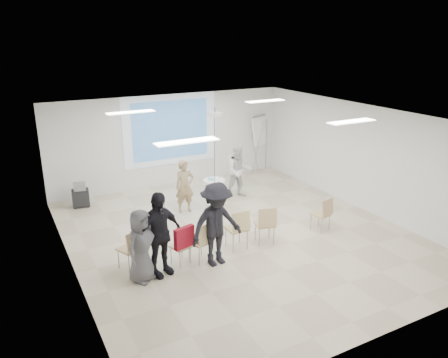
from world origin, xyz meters
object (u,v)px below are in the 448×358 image
player_right (239,168)px  chair_center (238,226)px  chair_right_inner (266,222)px  audience_mid (216,219)px  flipchart_easel (259,131)px  pedestal_table (214,191)px  chair_far_left (131,246)px  audience_left (158,228)px  chair_right_far (323,212)px  player_left (185,183)px  audience_outer (141,242)px  laptop (200,240)px  chair_left_inner (202,239)px  chair_left_mid (183,244)px  av_cart (81,196)px

player_right → chair_center: size_ratio=1.88×
chair_right_inner → audience_mid: size_ratio=0.45×
chair_center → flipchart_easel: flipchart_easel is taller
pedestal_table → chair_far_left: 4.07m
audience_mid → flipchart_easel: (4.42, 5.25, 0.47)m
chair_far_left → audience_left: size_ratio=0.43×
chair_right_far → pedestal_table: bearing=106.1°
player_left → audience_outer: audience_outer is taller
laptop → audience_left: audience_left is taller
chair_far_left → chair_left_inner: size_ratio=0.98×
chair_right_far → chair_left_mid: bearing=165.1°
player_left → flipchart_easel: size_ratio=0.82×
chair_right_far → audience_outer: bearing=167.9°
chair_right_inner → audience_mid: bearing=-152.3°
pedestal_table → chair_right_far: bearing=-60.7°
player_right → audience_left: audience_left is taller
chair_far_left → av_cart: 4.22m
audience_left → player_right: bearing=25.5°
chair_right_far → player_right: bearing=88.6°
chair_left_inner → laptop: bearing=87.1°
chair_far_left → laptop: (1.45, -0.33, -0.04)m
flipchart_easel → chair_left_inner: bearing=-155.8°
player_right → chair_right_far: (0.66, -3.16, -0.40)m
chair_center → chair_left_inner: bearing=-171.1°
av_cart → pedestal_table: bearing=-17.0°
audience_left → audience_outer: size_ratio=1.22×
chair_left_mid → audience_mid: 0.95m
pedestal_table → chair_left_mid: chair_left_mid is taller
av_cart → chair_left_inner: bearing=-60.1°
pedestal_table → chair_right_far: size_ratio=0.91×
chair_left_inner → chair_right_far: size_ratio=1.03×
chair_far_left → flipchart_easel: 7.72m
chair_right_inner → flipchart_easel: bearing=75.4°
player_right → flipchart_easel: 2.75m
player_left → chair_right_inner: 2.92m
chair_far_left → audience_left: 0.85m
flipchart_easel → player_left: bearing=-173.4°
player_left → chair_right_far: player_left is taller
chair_far_left → laptop: chair_far_left is taller
player_right → chair_right_inner: 3.26m
audience_mid → audience_left: bearing=167.0°
chair_center → audience_mid: size_ratio=0.46×
chair_left_inner → chair_right_inner: (1.71, 0.07, 0.02)m
player_right → laptop: 4.14m
laptop → audience_outer: (-1.39, -0.21, 0.37)m
chair_far_left → chair_right_far: (4.87, -0.45, -0.01)m
player_right → av_cart: size_ratio=2.59×
chair_far_left → laptop: size_ratio=2.68×
chair_far_left → audience_left: bearing=-71.6°
player_right → audience_mid: 4.21m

